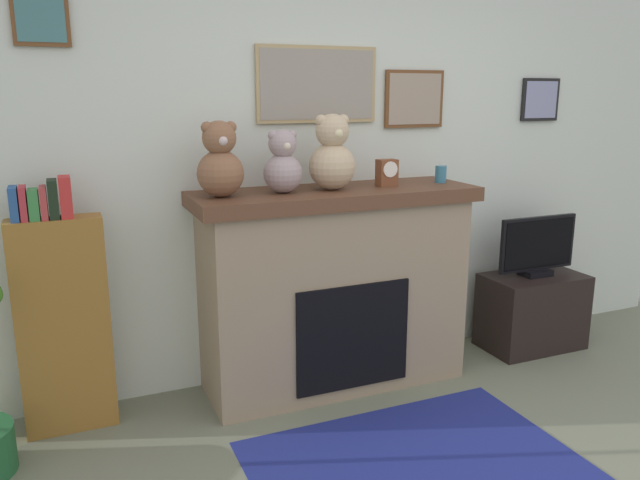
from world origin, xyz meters
name	(u,v)px	position (x,y,z in m)	size (l,w,h in m)	color
back_wall	(353,160)	(0.00, 2.00, 1.30)	(5.20, 0.15, 2.60)	silver
fireplace	(334,288)	(-0.27, 1.68, 0.60)	(1.64, 0.57, 1.18)	gray
bookshelf	(63,318)	(-1.75, 1.74, 0.60)	(0.45, 0.16, 1.32)	olive
tv_stand	(532,311)	(1.20, 1.64, 0.26)	(0.67, 0.40, 0.51)	black
television	(537,247)	(1.20, 1.64, 0.71)	(0.60, 0.14, 0.40)	black
area_rug	(415,462)	(-0.27, 0.75, 0.00)	(1.54, 1.02, 0.01)	navy
candle_jar	(441,174)	(0.43, 1.66, 1.24)	(0.07, 0.07, 0.10)	teal
mantel_clock	(387,173)	(0.05, 1.66, 1.26)	(0.11, 0.08, 0.16)	brown
teddy_bear_grey	(220,163)	(-0.93, 1.66, 1.36)	(0.24, 0.24, 0.39)	brown
teddy_bear_brown	(283,165)	(-0.59, 1.66, 1.34)	(0.21, 0.21, 0.34)	#A59293
teddy_bear_cream	(332,156)	(-0.29, 1.66, 1.37)	(0.26, 0.26, 0.42)	tan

